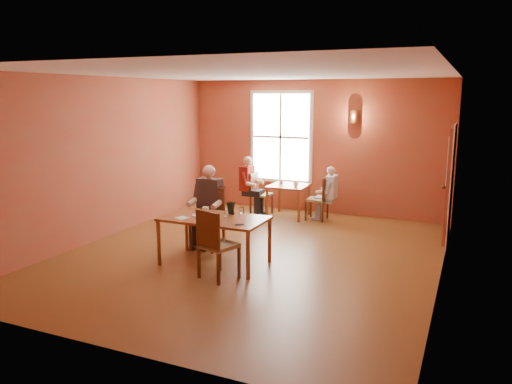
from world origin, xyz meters
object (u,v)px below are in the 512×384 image
at_px(main_table, 215,241).
at_px(chair_diner_white, 317,198).
at_px(second_table, 289,201).
at_px(diner_white, 318,194).
at_px(chair_diner_main, 207,219).
at_px(diner_main, 206,210).
at_px(chair_empty, 219,244).
at_px(diner_maroon, 260,186).
at_px(chair_diner_maroon, 262,194).

xyz_separation_m(main_table, chair_diner_white, (0.65, 3.43, 0.09)).
distance_m(second_table, diner_white, 0.71).
relative_size(main_table, second_table, 2.02).
relative_size(chair_diner_main, diner_main, 0.76).
bearing_deg(chair_diner_main, diner_main, 90.00).
bearing_deg(diner_white, chair_diner_main, 157.01).
distance_m(chair_empty, second_table, 3.98).
bearing_deg(diner_maroon, chair_diner_maroon, 90.00).
bearing_deg(chair_empty, main_table, 142.81).
bearing_deg(chair_diner_main, second_table, -100.19).
distance_m(chair_empty, chair_diner_white, 3.97).
bearing_deg(second_table, main_table, -90.00).
distance_m(second_table, diner_maroon, 0.73).
distance_m(chair_diner_white, diner_maroon, 1.34).
bearing_deg(chair_empty, diner_main, 145.61).
height_order(chair_diner_main, chair_diner_maroon, chair_diner_main).
bearing_deg(second_table, diner_white, 0.00).
bearing_deg(main_table, chair_empty, -56.15).
xyz_separation_m(chair_empty, second_table, (-0.36, 3.96, -0.17)).
xyz_separation_m(chair_diner_main, diner_maroon, (-0.18, 2.78, 0.10)).
height_order(chair_diner_maroon, diner_maroon, diner_maroon).
relative_size(main_table, chair_diner_maroon, 1.74).
bearing_deg(chair_empty, chair_diner_white, 104.71).
height_order(second_table, diner_maroon, diner_maroon).
xyz_separation_m(diner_white, diner_maroon, (-1.36, 0.00, 0.07)).
distance_m(chair_diner_main, chair_diner_white, 3.01).
bearing_deg(chair_diner_main, chair_diner_white, -112.46).
height_order(second_table, diner_white, diner_white).
height_order(diner_main, diner_maroon, diner_main).
bearing_deg(main_table, chair_diner_maroon, 100.72).
xyz_separation_m(chair_empty, chair_diner_white, (0.29, 3.96, -0.05)).
distance_m(diner_main, chair_empty, 1.44).
bearing_deg(diner_main, chair_diner_maroon, -86.95).
height_order(main_table, second_table, main_table).
bearing_deg(chair_diner_white, second_table, 90.00).
bearing_deg(diner_white, chair_empty, 175.32).
height_order(diner_main, diner_white, diner_main).
height_order(main_table, diner_white, diner_white).
bearing_deg(chair_diner_white, diner_white, -90.00).
xyz_separation_m(diner_main, diner_maroon, (-0.18, 2.81, -0.06)).
bearing_deg(chair_diner_maroon, main_table, 10.72).
height_order(chair_empty, second_table, chair_empty).
height_order(main_table, chair_diner_main, chair_diner_main).
xyz_separation_m(main_table, diner_main, (-0.50, 0.62, 0.32)).
height_order(chair_diner_main, diner_white, diner_white).
bearing_deg(chair_diner_maroon, diner_main, 3.05).
bearing_deg(chair_diner_maroon, diner_maroon, -90.00).
bearing_deg(diner_maroon, second_table, 90.00).
height_order(second_table, chair_diner_white, chair_diner_white).
bearing_deg(diner_maroon, diner_white, 90.00).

